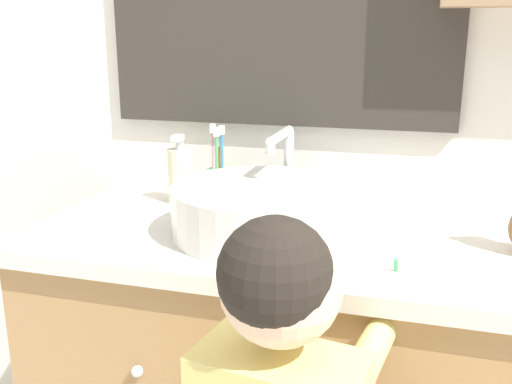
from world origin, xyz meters
The scene contains 4 objects.
wall_back centered at (0.02, 0.62, 1.28)m, with size 3.20×0.18×2.50m.
sink_basin centered at (-0.08, 0.31, 0.84)m, with size 0.40×0.45×0.20m.
toothbrush_holder centered at (-0.26, 0.52, 0.84)m, with size 0.06×0.06×0.20m.
soap_dispenser centered at (-0.35, 0.48, 0.86)m, with size 0.06×0.06×0.18m.
Camera 1 is at (0.23, -0.82, 1.19)m, focal length 40.00 mm.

